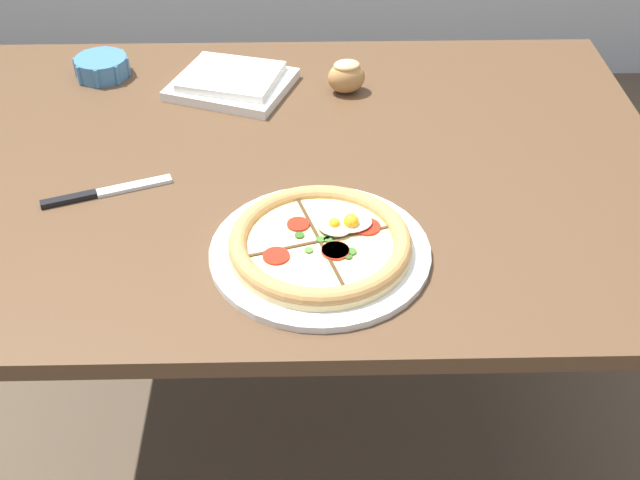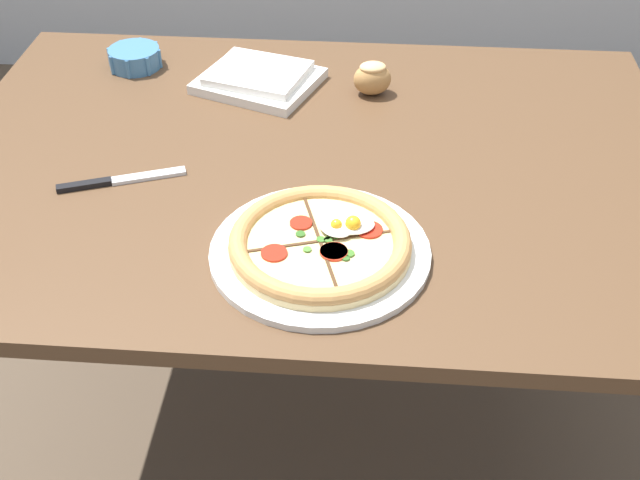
% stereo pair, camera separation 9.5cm
% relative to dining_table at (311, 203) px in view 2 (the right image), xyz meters
% --- Properties ---
extents(ground_plane, '(12.00, 12.00, 0.00)m').
position_rel_dining_table_xyz_m(ground_plane, '(0.00, 0.00, -0.68)').
color(ground_plane, brown).
extents(dining_table, '(1.35, 0.98, 0.78)m').
position_rel_dining_table_xyz_m(dining_table, '(0.00, 0.00, 0.00)').
color(dining_table, '#513823').
rests_on(dining_table, ground_plane).
extents(pizza, '(0.34, 0.34, 0.05)m').
position_rel_dining_table_xyz_m(pizza, '(0.04, -0.27, 0.12)').
color(pizza, white).
rests_on(pizza, dining_table).
extents(ramekin_bowl, '(0.12, 0.12, 0.04)m').
position_rel_dining_table_xyz_m(ramekin_bowl, '(-0.41, 0.33, 0.12)').
color(ramekin_bowl, teal).
rests_on(ramekin_bowl, dining_table).
extents(napkin_folded, '(0.28, 0.26, 0.04)m').
position_rel_dining_table_xyz_m(napkin_folded, '(-0.13, 0.27, 0.11)').
color(napkin_folded, silver).
rests_on(napkin_folded, dining_table).
extents(bread_piece_mid, '(0.09, 0.07, 0.07)m').
position_rel_dining_table_xyz_m(bread_piece_mid, '(0.10, 0.25, 0.13)').
color(bread_piece_mid, '#B27F47').
rests_on(bread_piece_mid, dining_table).
extents(knife_main, '(0.21, 0.09, 0.01)m').
position_rel_dining_table_xyz_m(knife_main, '(-0.32, -0.10, 0.10)').
color(knife_main, silver).
rests_on(knife_main, dining_table).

